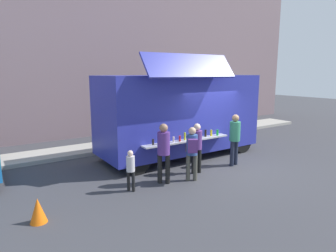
% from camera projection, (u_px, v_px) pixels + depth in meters
% --- Properties ---
extents(ground_plane, '(60.00, 60.00, 0.00)m').
position_uv_depth(ground_plane, '(225.00, 166.00, 10.13)').
color(ground_plane, '#38383D').
extents(curb_strip, '(28.00, 1.60, 0.15)m').
position_uv_depth(curb_strip, '(56.00, 154.00, 11.30)').
color(curb_strip, '#9E998E').
rests_on(curb_strip, ground).
extents(building_behind, '(32.00, 2.40, 8.81)m').
position_uv_depth(building_behind, '(51.00, 47.00, 14.25)').
color(building_behind, slate).
rests_on(building_behind, ground).
extents(food_truck_main, '(6.12, 2.92, 3.77)m').
position_uv_depth(food_truck_main, '(180.00, 113.00, 11.07)').
color(food_truck_main, '#2A309B').
rests_on(food_truck_main, ground).
extents(traffic_cone_orange, '(0.36, 0.36, 0.55)m').
position_uv_depth(traffic_cone_orange, '(38.00, 210.00, 6.23)').
color(traffic_cone_orange, orange).
rests_on(traffic_cone_orange, ground).
extents(trash_bin, '(0.60, 0.60, 1.02)m').
position_uv_depth(trash_bin, '(210.00, 125.00, 15.17)').
color(trash_bin, '#2F5E39').
rests_on(trash_bin, ground).
extents(customer_front_ordering, '(0.53, 0.33, 1.60)m').
position_uv_depth(customer_front_ordering, '(196.00, 144.00, 9.22)').
color(customer_front_ordering, black).
rests_on(customer_front_ordering, ground).
extents(customer_mid_with_backpack, '(0.47, 0.52, 1.61)m').
position_uv_depth(customer_mid_with_backpack, '(192.00, 149.00, 8.53)').
color(customer_mid_with_backpack, '#4A4A40').
rests_on(customer_mid_with_backpack, ground).
extents(customer_rear_waiting, '(0.36, 0.36, 1.75)m').
position_uv_depth(customer_rear_waiting, '(164.00, 148.00, 8.34)').
color(customer_rear_waiting, black).
rests_on(customer_rear_waiting, ground).
extents(customer_extra_browsing, '(0.37, 0.36, 1.77)m').
position_uv_depth(customer_extra_browsing, '(235.00, 135.00, 9.99)').
color(customer_extra_browsing, '#1F2436').
rests_on(customer_extra_browsing, ground).
extents(child_near_queue, '(0.23, 0.23, 1.13)m').
position_uv_depth(child_near_queue, '(131.00, 167.00, 7.84)').
color(child_near_queue, black).
rests_on(child_near_queue, ground).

